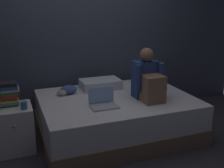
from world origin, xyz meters
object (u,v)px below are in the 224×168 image
(bed, at_px, (116,116))
(mug, at_px, (24,105))
(person_sitting, at_px, (148,80))
(clothes_pile, at_px, (67,90))
(pillow, at_px, (100,84))
(book_stack, at_px, (9,94))
(nightstand, at_px, (14,129))
(laptop, at_px, (103,102))

(bed, xyz_separation_m, mug, (-1.17, -0.09, 0.34))
(person_sitting, bearing_deg, clothes_pile, 149.03)
(clothes_pile, bearing_deg, pillow, 9.08)
(bed, relative_size, book_stack, 6.96)
(bed, relative_size, clothes_pile, 7.13)
(bed, bearing_deg, person_sitting, -28.71)
(book_stack, relative_size, clothes_pile, 1.02)
(bed, bearing_deg, nightstand, 178.57)
(person_sitting, distance_m, clothes_pile, 1.11)
(mug, bearing_deg, pillow, 26.00)
(person_sitting, distance_m, book_stack, 1.70)
(bed, distance_m, mug, 1.22)
(book_stack, xyz_separation_m, clothes_pile, (0.73, 0.28, -0.12))
(person_sitting, relative_size, book_stack, 2.28)
(pillow, relative_size, book_stack, 1.95)
(laptop, height_order, book_stack, book_stack)
(clothes_pile, bearing_deg, nightstand, -154.98)
(pillow, bearing_deg, book_stack, -163.86)
(bed, xyz_separation_m, book_stack, (-1.32, 0.09, 0.44))
(person_sitting, bearing_deg, book_stack, 170.36)
(laptop, xyz_separation_m, book_stack, (-1.04, 0.34, 0.12))
(book_stack, bearing_deg, clothes_pile, 20.80)
(nightstand, xyz_separation_m, person_sitting, (1.66, -0.23, 0.50))
(bed, distance_m, laptop, 0.49)
(bed, xyz_separation_m, pillow, (-0.07, 0.45, 0.33))
(mug, bearing_deg, clothes_pile, 37.73)
(clothes_pile, bearing_deg, book_stack, -159.20)
(bed, bearing_deg, book_stack, 176.14)
(mug, bearing_deg, laptop, -10.35)
(bed, distance_m, book_stack, 1.39)
(nightstand, bearing_deg, bed, -1.43)
(person_sitting, bearing_deg, laptop, -174.90)
(nightstand, height_order, person_sitting, person_sitting)
(nightstand, height_order, pillow, pillow)
(laptop, height_order, pillow, laptop)
(nightstand, height_order, mug, mug)
(nightstand, distance_m, person_sitting, 1.75)
(nightstand, xyz_separation_m, mug, (0.13, -0.12, 0.32))
(person_sitting, xyz_separation_m, clothes_pile, (-0.94, 0.56, -0.20))
(laptop, relative_size, clothes_pile, 1.14)
(laptop, relative_size, mug, 3.56)
(bed, height_order, laptop, laptop)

